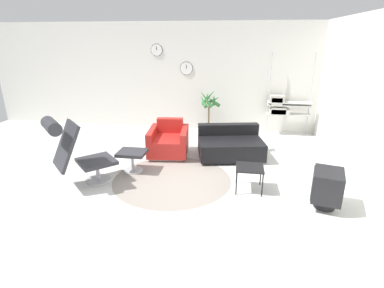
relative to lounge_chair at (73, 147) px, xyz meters
The scene contains 12 objects.
ground_plane 1.88m from the lounge_chair, 17.40° to the left, with size 12.00×12.00×0.00m, color silver.
wall_back 4.17m from the lounge_chair, 66.28° to the left, with size 12.00×0.09×2.80m.
wall_right 4.78m from the lounge_chair, ahead, with size 0.06×12.00×2.80m.
round_rug 1.76m from the lounge_chair, 16.67° to the left, with size 2.10×2.10×0.01m.
lounge_chair is the anchor object (origin of this frame).
ottoman 1.10m from the lounge_chair, 44.46° to the left, with size 0.51×0.44×0.40m.
armchair_red 2.11m from the lounge_chair, 53.94° to the left, with size 0.89×0.98×0.72m.
couch_low 3.09m from the lounge_chair, 34.37° to the left, with size 1.46×1.16×0.63m.
side_table 2.91m from the lounge_chair, ahead, with size 0.45×0.45×0.41m.
crt_television 4.00m from the lounge_chair, ahead, with size 0.52×0.61×0.58m.
potted_plant 3.85m from the lounge_chair, 60.11° to the left, with size 0.59×0.62×1.15m.
shelf_unit 5.12m from the lounge_chair, 42.93° to the left, with size 1.09×0.28×2.07m.
Camera 1 is at (0.96, -4.78, 2.39)m, focal length 28.00 mm.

